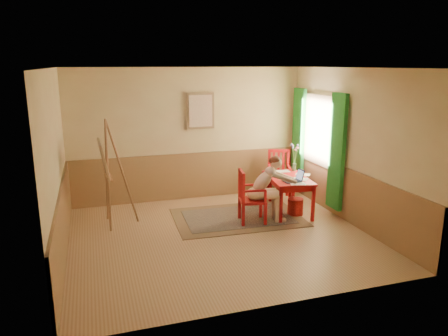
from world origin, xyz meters
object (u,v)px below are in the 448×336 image
object	(u,v)px
table	(288,182)
figure	(267,186)
easel	(106,163)
chair_back	(279,175)
laptop	(295,179)
chair_left	(250,197)

from	to	relation	value
table	figure	size ratio (longest dim) A/B	1.03
table	easel	size ratio (longest dim) A/B	0.66
chair_back	easel	xyz separation A→B (m)	(-3.61, -0.53, 0.63)
laptop	table	bearing A→B (deg)	85.80
chair_left	easel	distance (m)	2.64
laptop	figure	bearing A→B (deg)	-177.16
chair_left	laptop	bearing A→B (deg)	-1.02
chair_left	figure	size ratio (longest dim) A/B	0.80
chair_back	figure	size ratio (longest dim) A/B	0.85
chair_left	laptop	distance (m)	0.93
table	chair_left	distance (m)	0.97
table	laptop	world-z (taller)	laptop
chair_back	easel	world-z (taller)	easel
laptop	chair_left	bearing A→B (deg)	178.98
chair_left	easel	xyz separation A→B (m)	(-2.47, 0.66, 0.66)
figure	laptop	xyz separation A→B (m)	(0.57, 0.03, 0.08)
table	laptop	bearing A→B (deg)	-94.20
chair_back	easel	bearing A→B (deg)	-171.59
laptop	easel	distance (m)	3.45
figure	laptop	bearing A→B (deg)	2.84
figure	easel	world-z (taller)	easel
chair_back	figure	world-z (taller)	figure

